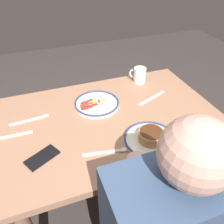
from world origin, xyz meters
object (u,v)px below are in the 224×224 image
plate_near_main (97,103)px  coffee_mug (139,75)px  plate_center_pancakes (151,139)px  cell_phone (42,157)px  fork_far (13,136)px  fork_near (30,120)px  tea_spoon (112,151)px  butter_knife (152,98)px

plate_near_main → coffee_mug: size_ratio=2.62×
plate_center_pancakes → cell_phone: 0.49m
coffee_mug → fork_far: 0.84m
fork_near → cell_phone: bearing=96.3°
tea_spoon → plate_near_main: bearing=-96.5°
fork_far → tea_spoon: (-0.41, 0.26, 0.00)m
fork_far → tea_spoon: 0.49m
tea_spoon → fork_near: bearing=-47.4°
cell_phone → fork_near: cell_phone is taller
cell_phone → butter_knife: 0.71m
coffee_mug → fork_far: (0.80, 0.27, -0.05)m
coffee_mug → tea_spoon: size_ratio=0.48×
plate_near_main → cell_phone: bearing=41.1°
butter_knife → coffee_mug: bearing=-94.1°
plate_center_pancakes → cell_phone: size_ratio=1.76×
fork_near → butter_knife: (-0.70, 0.04, -0.00)m
butter_knife → cell_phone: bearing=20.5°
plate_center_pancakes → coffee_mug: coffee_mug is taller
plate_center_pancakes → butter_knife: size_ratio=1.19×
plate_near_main → fork_far: 0.47m
fork_far → plate_center_pancakes: bearing=156.5°
plate_center_pancakes → fork_near: size_ratio=1.25×
plate_near_main → butter_knife: size_ratio=1.20×
plate_near_main → plate_center_pancakes: bearing=112.1°
fork_far → butter_knife: 0.78m
fork_near → butter_knife: 0.70m
coffee_mug → cell_phone: coffee_mug is taller
coffee_mug → butter_knife: size_ratio=0.46×
coffee_mug → tea_spoon: bearing=54.1°
butter_knife → plate_near_main: bearing=-8.1°
coffee_mug → cell_phone: (0.68, 0.46, -0.05)m
plate_near_main → butter_knife: (-0.33, 0.05, -0.01)m
plate_center_pancakes → tea_spoon: 0.19m
cell_phone → fork_far: bearing=-87.2°
coffee_mug → fork_near: 0.74m
butter_knife → fork_far: bearing=4.4°
fork_far → tea_spoon: size_ratio=0.89×
coffee_mug → tea_spoon: 0.66m
coffee_mug → fork_far: bearing=18.9°
plate_near_main → fork_near: size_ratio=1.26×
cell_phone → fork_near: bearing=-112.1°
plate_near_main → coffee_mug: (-0.34, -0.17, 0.04)m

